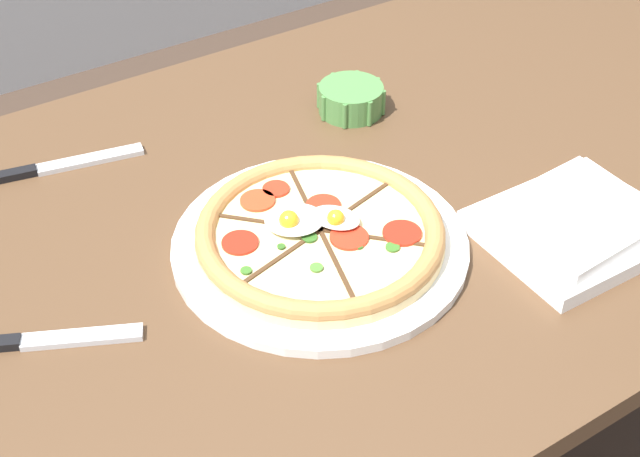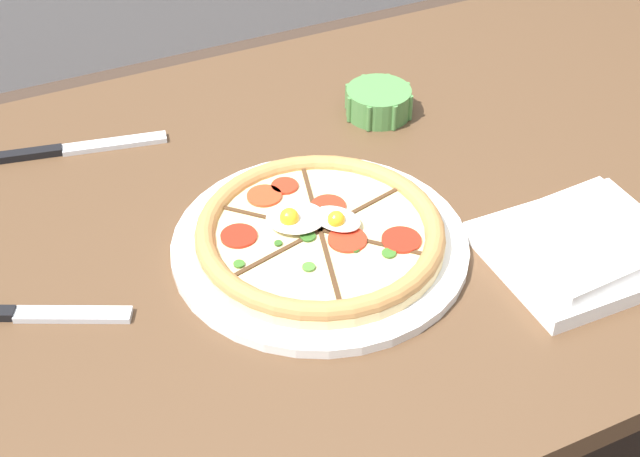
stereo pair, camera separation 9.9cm
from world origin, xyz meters
The scene contains 6 objects.
dining_table centered at (0.00, 0.00, 0.64)m, with size 1.57×0.82×0.73m.
pizza centered at (-0.10, -0.07, 0.75)m, with size 0.34×0.34×0.05m.
ramekin_bowl centered at (0.10, 0.16, 0.75)m, with size 0.10×0.10×0.04m.
napkin_folded centered at (0.16, -0.21, 0.74)m, with size 0.21×0.18×0.04m.
knife_main centered at (-0.42, -0.03, 0.73)m, with size 0.20×0.11×0.01m.
knife_spare centered at (-0.30, 0.25, 0.73)m, with size 0.23×0.06×0.01m.
Camera 2 is at (-0.43, -0.76, 1.39)m, focal length 50.00 mm.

